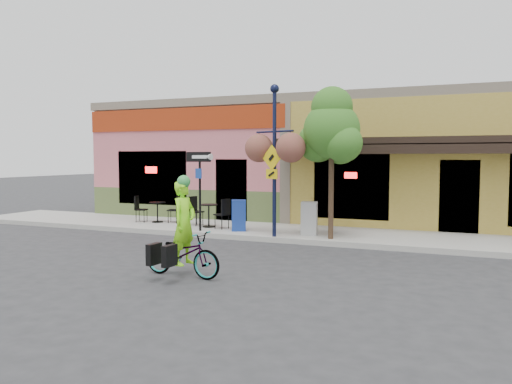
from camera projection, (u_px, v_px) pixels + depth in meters
ground at (279, 246)px, 13.26m from camera, size 90.00×90.00×0.00m
sidewalk at (301, 233)px, 15.10m from camera, size 24.00×3.00×0.15m
curb at (285, 241)px, 13.77m from camera, size 24.00×0.12×0.15m
building at (342, 160)px, 20.02m from camera, size 18.20×8.20×4.50m
bicycle at (182, 254)px, 9.90m from camera, size 1.79×0.75×0.92m
cyclist_rider at (184, 235)px, 9.85m from camera, size 0.45×0.64×1.66m
lamp_post at (274, 161)px, 13.85m from camera, size 1.46×0.99×4.24m
one_way_sign at (200, 192)px, 15.00m from camera, size 0.93×0.34×2.38m
cafe_set_left at (157, 209)px, 17.01m from camera, size 1.66×1.10×0.91m
cafe_set_right at (209, 212)px, 15.86m from camera, size 1.76×1.27×0.95m
newspaper_box_blue at (239, 215)px, 15.07m from camera, size 0.54×0.52×0.94m
newspaper_box_grey at (309, 218)px, 14.23m from camera, size 0.51×0.48×0.95m
street_tree at (331, 162)px, 13.46m from camera, size 1.92×1.92×4.17m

